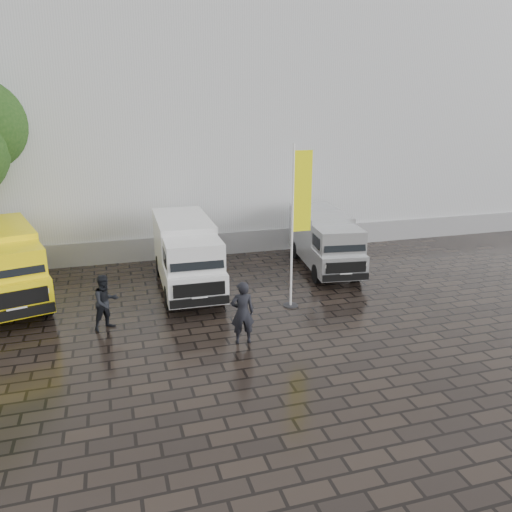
{
  "coord_description": "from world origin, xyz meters",
  "views": [
    {
      "loc": [
        -5.27,
        -13.37,
        6.45
      ],
      "look_at": [
        -0.64,
        2.2,
        1.57
      ],
      "focal_mm": 35.0,
      "sensor_mm": 36.0,
      "label": 1
    }
  ],
  "objects_px": {
    "van_white": "(186,256)",
    "flagpole": "(298,218)",
    "van_yellow": "(3,268)",
    "person_front": "(242,313)",
    "van_silver": "(325,242)",
    "wheelie_bin": "(331,238)",
    "person_tent": "(106,302)"
  },
  "relations": [
    {
      "from": "van_yellow",
      "to": "person_front",
      "type": "height_order",
      "value": "van_yellow"
    },
    {
      "from": "flagpole",
      "to": "person_tent",
      "type": "xyz_separation_m",
      "value": [
        -6.11,
        -0.1,
        -2.18
      ]
    },
    {
      "from": "van_yellow",
      "to": "person_front",
      "type": "relative_size",
      "value": 3.03
    },
    {
      "from": "van_white",
      "to": "person_tent",
      "type": "bearing_deg",
      "value": -134.3
    },
    {
      "from": "van_white",
      "to": "flagpole",
      "type": "distance_m",
      "value": 4.59
    },
    {
      "from": "wheelie_bin",
      "to": "van_silver",
      "type": "bearing_deg",
      "value": -114.06
    },
    {
      "from": "van_silver",
      "to": "person_front",
      "type": "distance_m",
      "value": 7.49
    },
    {
      "from": "van_yellow",
      "to": "person_tent",
      "type": "bearing_deg",
      "value": -58.9
    },
    {
      "from": "van_yellow",
      "to": "wheelie_bin",
      "type": "xyz_separation_m",
      "value": [
        13.52,
        3.29,
        -0.8
      ]
    },
    {
      "from": "van_silver",
      "to": "wheelie_bin",
      "type": "xyz_separation_m",
      "value": [
        1.61,
        2.85,
        -0.66
      ]
    },
    {
      "from": "van_silver",
      "to": "flagpole",
      "type": "height_order",
      "value": "flagpole"
    },
    {
      "from": "van_yellow",
      "to": "van_silver",
      "type": "xyz_separation_m",
      "value": [
        11.92,
        0.44,
        -0.14
      ]
    },
    {
      "from": "person_front",
      "to": "person_tent",
      "type": "relative_size",
      "value": 1.08
    },
    {
      "from": "person_front",
      "to": "person_tent",
      "type": "distance_m",
      "value": 4.21
    },
    {
      "from": "van_yellow",
      "to": "van_white",
      "type": "height_order",
      "value": "van_yellow"
    },
    {
      "from": "person_front",
      "to": "van_white",
      "type": "bearing_deg",
      "value": -75.1
    },
    {
      "from": "flagpole",
      "to": "van_silver",
      "type": "bearing_deg",
      "value": 53.3
    },
    {
      "from": "van_yellow",
      "to": "person_tent",
      "type": "relative_size",
      "value": 3.27
    },
    {
      "from": "van_white",
      "to": "person_tent",
      "type": "height_order",
      "value": "van_white"
    },
    {
      "from": "flagpole",
      "to": "person_tent",
      "type": "bearing_deg",
      "value": -179.11
    },
    {
      "from": "person_front",
      "to": "wheelie_bin",
      "type": "bearing_deg",
      "value": -122.4
    },
    {
      "from": "flagpole",
      "to": "wheelie_bin",
      "type": "distance_m",
      "value": 7.94
    },
    {
      "from": "wheelie_bin",
      "to": "person_tent",
      "type": "xyz_separation_m",
      "value": [
        -10.27,
        -6.37,
        0.36
      ]
    },
    {
      "from": "wheelie_bin",
      "to": "person_tent",
      "type": "relative_size",
      "value": 0.57
    },
    {
      "from": "van_white",
      "to": "flagpole",
      "type": "bearing_deg",
      "value": -38.8
    },
    {
      "from": "van_yellow",
      "to": "van_silver",
      "type": "height_order",
      "value": "van_yellow"
    },
    {
      "from": "van_white",
      "to": "person_tent",
      "type": "distance_m",
      "value": 4.05
    },
    {
      "from": "van_white",
      "to": "flagpole",
      "type": "height_order",
      "value": "flagpole"
    },
    {
      "from": "van_silver",
      "to": "person_front",
      "type": "relative_size",
      "value": 2.89
    },
    {
      "from": "person_front",
      "to": "flagpole",
      "type": "bearing_deg",
      "value": -132.87
    },
    {
      "from": "van_white",
      "to": "wheelie_bin",
      "type": "distance_m",
      "value": 8.24
    },
    {
      "from": "flagpole",
      "to": "person_front",
      "type": "height_order",
      "value": "flagpole"
    }
  ]
}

